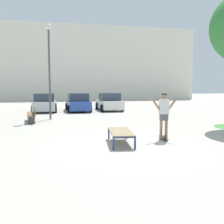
% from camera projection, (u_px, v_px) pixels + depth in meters
% --- Properties ---
extents(ground_plane, '(120.00, 120.00, 0.00)m').
position_uv_depth(ground_plane, '(119.00, 142.00, 9.60)').
color(ground_plane, '#B2AA9E').
extents(building_facade, '(42.13, 4.00, 11.47)m').
position_uv_depth(building_facade, '(65.00, 63.00, 41.23)').
color(building_facade, silver).
rests_on(building_facade, ground).
extents(skate_box, '(0.97, 1.97, 0.46)m').
position_uv_depth(skate_box, '(121.00, 132.00, 9.34)').
color(skate_box, navy).
rests_on(skate_box, ground).
extents(skateboard, '(0.33, 0.82, 0.09)m').
position_uv_depth(skateboard, '(163.00, 138.00, 10.05)').
color(skateboard, black).
rests_on(skateboard, ground).
extents(skater, '(1.00, 0.33, 1.69)m').
position_uv_depth(skater, '(164.00, 112.00, 9.96)').
color(skater, '#8E6647').
rests_on(skater, skateboard).
extents(car_silver, '(1.93, 4.21, 1.50)m').
position_uv_depth(car_silver, '(45.00, 103.00, 21.45)').
color(car_silver, '#B7BABF').
rests_on(car_silver, ground).
extents(car_blue, '(2.01, 4.24, 1.50)m').
position_uv_depth(car_blue, '(78.00, 103.00, 21.86)').
color(car_blue, '#28479E').
rests_on(car_blue, ground).
extents(car_white, '(1.94, 4.21, 1.50)m').
position_uv_depth(car_white, '(109.00, 102.00, 22.63)').
color(car_white, silver).
rests_on(car_white, ground).
extents(park_bench, '(0.69, 2.43, 0.83)m').
position_uv_depth(park_bench, '(32.00, 114.00, 15.22)').
color(park_bench, brown).
rests_on(park_bench, ground).
extents(light_post, '(0.36, 0.36, 5.83)m').
position_uv_depth(light_post, '(49.00, 57.00, 16.00)').
color(light_post, '#4C4C51').
rests_on(light_post, ground).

